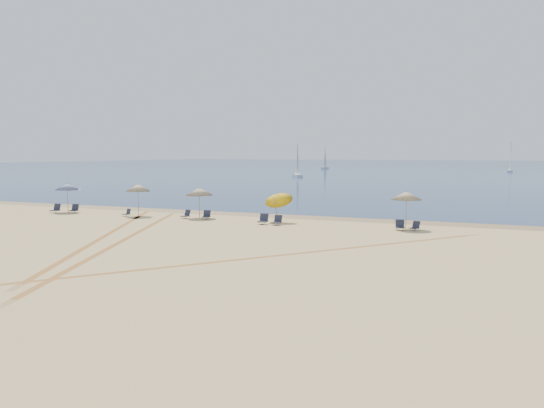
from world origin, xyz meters
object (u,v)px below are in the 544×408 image
at_px(chair_3, 186,215).
at_px(chair_8, 415,226).
at_px(umbrella_4, 406,196).
at_px(sailboat_2, 325,162).
at_px(umbrella_2, 199,192).
at_px(chair_4, 206,215).
at_px(chair_7, 400,226).
at_px(umbrella_0, 67,187).
at_px(chair_1, 74,209).
at_px(chair_5, 263,220).
at_px(chair_6, 277,221).
at_px(sailboat_1, 298,167).
at_px(sailboat_0, 510,163).
at_px(chair_2, 127,213).
at_px(umbrella_3, 278,197).
at_px(chair_0, 56,209).
at_px(umbrella_1, 138,188).

distance_m(chair_3, chair_8, 17.08).
bearing_deg(umbrella_4, sailboat_2, 110.20).
relative_size(umbrella_2, chair_4, 3.18).
bearing_deg(chair_7, umbrella_0, 164.54).
relative_size(chair_1, chair_5, 1.09).
bearing_deg(umbrella_0, sailboat_2, 99.39).
height_order(chair_6, chair_7, chair_6).
height_order(chair_8, sailboat_1, sailboat_1).
distance_m(chair_3, sailboat_0, 129.98).
relative_size(chair_2, chair_8, 0.94).
height_order(umbrella_0, umbrella_3, umbrella_3).
height_order(chair_5, sailboat_1, sailboat_1).
xyz_separation_m(chair_0, chair_8, (29.23, 0.87, -0.06)).
relative_size(chair_2, chair_3, 0.92).
bearing_deg(sailboat_2, chair_3, -78.71).
bearing_deg(sailboat_2, sailboat_1, -79.67).
height_order(umbrella_2, umbrella_4, umbrella_4).
height_order(umbrella_0, chair_8, umbrella_0).
bearing_deg(chair_0, chair_3, -0.26).
height_order(chair_7, chair_8, chair_7).
bearing_deg(chair_3, chair_0, -158.85).
height_order(umbrella_4, chair_7, umbrella_4).
relative_size(umbrella_3, umbrella_4, 1.00).
bearing_deg(chair_6, chair_8, 8.53).
distance_m(umbrella_0, chair_3, 11.76).
distance_m(chair_0, chair_2, 7.12).
bearing_deg(umbrella_3, chair_0, -175.86).
distance_m(chair_0, chair_6, 20.07).
distance_m(umbrella_1, chair_0, 8.03).
height_order(umbrella_0, chair_2, umbrella_0).
relative_size(chair_0, chair_8, 1.03).
relative_size(umbrella_2, sailboat_2, 0.31).
height_order(chair_4, chair_7, chair_7).
bearing_deg(chair_2, umbrella_1, 63.52).
bearing_deg(chair_5, umbrella_3, 67.50).
height_order(umbrella_1, sailboat_0, sailboat_0).
relative_size(chair_0, chair_6, 1.11).
xyz_separation_m(umbrella_2, chair_2, (-5.79, -1.32, -1.75)).
relative_size(umbrella_3, chair_4, 3.41).
bearing_deg(umbrella_1, chair_6, -4.13).
bearing_deg(chair_5, umbrella_2, 162.41).
xyz_separation_m(umbrella_0, umbrella_3, (18.96, 0.61, -0.33)).
bearing_deg(chair_3, sailboat_1, 122.03).
xyz_separation_m(chair_3, chair_6, (7.91, -0.90, 0.01)).
height_order(umbrella_4, chair_0, umbrella_4).
bearing_deg(sailboat_0, chair_5, -97.09).
height_order(umbrella_3, chair_5, umbrella_3).
distance_m(chair_4, sailboat_0, 129.50).
height_order(umbrella_2, chair_2, umbrella_2).
relative_size(umbrella_4, chair_7, 3.28).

